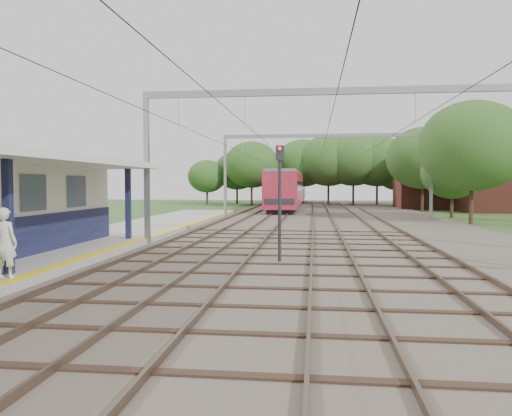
{
  "coord_description": "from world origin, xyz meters",
  "views": [
    {
      "loc": [
        2.57,
        -6.93,
        2.87
      ],
      "look_at": [
        -0.45,
        18.82,
        1.6
      ],
      "focal_mm": 35.0,
      "sensor_mm": 36.0,
      "label": 1
    }
  ],
  "objects": [
    {
      "name": "ground",
      "position": [
        0.0,
        0.0,
        0.0
      ],
      "size": [
        160.0,
        160.0,
        0.0
      ],
      "primitive_type": "plane",
      "color": "#2D4C1E",
      "rests_on": "ground"
    },
    {
      "name": "ballast_bed",
      "position": [
        4.0,
        30.0,
        0.05
      ],
      "size": [
        18.0,
        90.0,
        0.1
      ],
      "primitive_type": "cube",
      "color": "#473D33",
      "rests_on": "ground"
    },
    {
      "name": "platform",
      "position": [
        -7.5,
        14.0,
        0.17
      ],
      "size": [
        5.0,
        52.0,
        0.35
      ],
      "primitive_type": "cube",
      "color": "gray",
      "rests_on": "ground"
    },
    {
      "name": "yellow_stripe",
      "position": [
        -5.25,
        14.0,
        0.35
      ],
      "size": [
        0.45,
        52.0,
        0.01
      ],
      "primitive_type": "cube",
      "color": "yellow",
      "rests_on": "platform"
    },
    {
      "name": "rail_tracks",
      "position": [
        1.5,
        30.0,
        0.18
      ],
      "size": [
        11.8,
        88.0,
        0.15
      ],
      "color": "brown",
      "rests_on": "ballast_bed"
    },
    {
      "name": "catenary_system",
      "position": [
        3.39,
        25.28,
        5.51
      ],
      "size": [
        17.22,
        88.0,
        7.0
      ],
      "color": "gray",
      "rests_on": "ground"
    },
    {
      "name": "tree_band",
      "position": [
        3.84,
        57.12,
        4.92
      ],
      "size": [
        31.72,
        30.88,
        8.82
      ],
      "color": "#382619",
      "rests_on": "ground"
    },
    {
      "name": "house_near",
      "position": [
        21.0,
        46.0,
        2.99
      ],
      "size": [
        7.0,
        6.12,
        7.89
      ],
      "color": "brown",
      "rests_on": "ground"
    },
    {
      "name": "house_far",
      "position": [
        16.0,
        52.0,
        3.23
      ],
      "size": [
        8.0,
        6.12,
        8.66
      ],
      "color": "brown",
      "rests_on": "ground"
    },
    {
      "name": "person",
      "position": [
        -5.6,
        5.37,
        1.3
      ],
      "size": [
        0.71,
        0.49,
        1.89
      ],
      "primitive_type": "imported",
      "rotation": [
        0.0,
        0.0,
        3.09
      ],
      "color": "silver",
      "rests_on": "platform"
    },
    {
      "name": "train",
      "position": [
        -0.5,
        56.26,
        2.28
      ],
      "size": [
        3.14,
        39.05,
        4.1
      ],
      "color": "black",
      "rests_on": "ballast_bed"
    },
    {
      "name": "signal_post",
      "position": [
        1.35,
        10.66,
        2.62
      ],
      "size": [
        0.31,
        0.28,
        4.21
      ],
      "rotation": [
        0.0,
        0.0,
        0.17
      ],
      "color": "black",
      "rests_on": "ground"
    }
  ]
}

